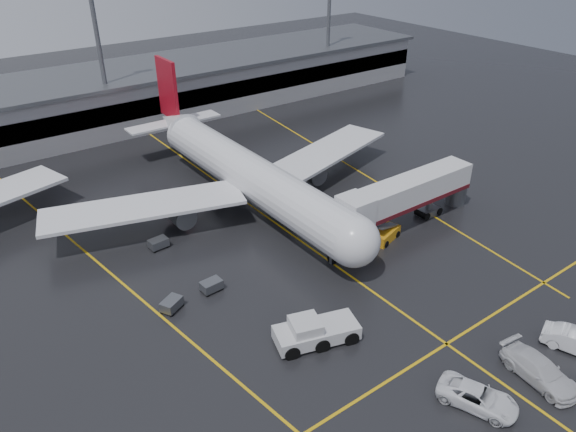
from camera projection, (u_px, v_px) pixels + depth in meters
ground at (292, 235)px, 61.16m from camera, size 220.00×220.00×0.00m
apron_line_centre at (292, 235)px, 61.15m from camera, size 0.25×90.00×0.02m
apron_line_stop at (447, 344)px, 45.70m from camera, size 60.00×0.25×0.02m
apron_line_left at (87, 253)px, 57.89m from camera, size 9.99×69.35×0.02m
apron_line_right at (351, 166)px, 77.43m from camera, size 7.57×69.64×0.02m
terminal at (126, 96)px, 92.69m from camera, size 122.00×19.00×8.60m
light_mast_mid at (99, 45)px, 80.95m from camera, size 3.00×1.20×25.45m
light_mast_right at (329, 15)px, 104.10m from camera, size 3.00×1.20×25.45m
main_airliner at (245, 172)px, 65.89m from camera, size 48.80×45.60×14.10m
jet_bridge at (408, 195)px, 61.11m from camera, size 19.90×3.40×6.05m
pushback_tractor at (314, 332)px, 45.53m from camera, size 7.64×4.86×2.54m
belt_loader at (386, 235)px, 59.95m from camera, size 4.24×2.75×2.49m
service_van_a at (478, 397)px, 39.69m from camera, size 4.61×6.40×1.62m
service_van_b at (540, 370)px, 41.85m from camera, size 3.34×6.64×1.85m
baggage_cart_a at (211, 285)px, 51.84m from camera, size 2.07×1.42×1.12m
baggage_cart_b at (172, 304)px, 49.36m from camera, size 2.38×2.09×1.12m
baggage_cart_c at (158, 243)px, 58.43m from camera, size 2.10×1.46×1.12m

